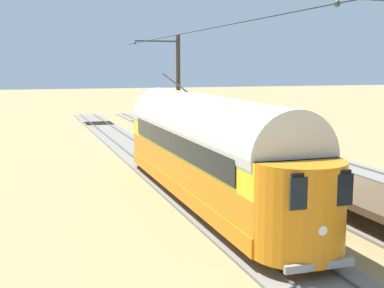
{
  "coord_description": "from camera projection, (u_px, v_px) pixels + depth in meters",
  "views": [
    {
      "loc": [
        11.52,
        18.59,
        5.42
      ],
      "look_at": [
        5.09,
        -1.17,
        2.33
      ],
      "focal_mm": 49.24,
      "sensor_mm": 36.0,
      "label": 1
    }
  ],
  "objects": [
    {
      "name": "track_adjacent_siding",
      "position": [
        313.0,
        195.0,
        22.1
      ],
      "size": [
        2.8,
        80.0,
        0.18
      ],
      "color": "slate",
      "rests_on": "ground"
    },
    {
      "name": "track_end_bumper",
      "position": [
        217.0,
        147.0,
        32.82
      ],
      "size": [
        1.8,
        0.6,
        0.8
      ],
      "primitive_type": "cube",
      "color": "#B2A519",
      "rests_on": "ground"
    },
    {
      "name": "track_third_siding",
      "position": [
        209.0,
        204.0,
        20.67
      ],
      "size": [
        2.8,
        80.0,
        0.18
      ],
      "color": "slate",
      "rests_on": "ground"
    },
    {
      "name": "switch_stand",
      "position": [
        333.0,
        147.0,
        31.08
      ],
      "size": [
        0.5,
        0.3,
        1.24
      ],
      "color": "black",
      "rests_on": "ground"
    },
    {
      "name": "vintage_streetcar",
      "position": [
        204.0,
        146.0,
        20.85
      ],
      "size": [
        2.65,
        17.42,
        4.9
      ],
      "color": "orange",
      "rests_on": "ground"
    },
    {
      "name": "catenary_pole_foreground",
      "position": [
        177.0,
        91.0,
        33.63
      ],
      "size": [
        2.99,
        0.28,
        7.36
      ],
      "color": "#423323",
      "rests_on": "ground"
    },
    {
      "name": "ground_plane",
      "position": [
        317.0,
        198.0,
        21.81
      ],
      "size": [
        220.0,
        220.0,
        0.0
      ],
      "primitive_type": "plane",
      "color": "#937F51"
    }
  ]
}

